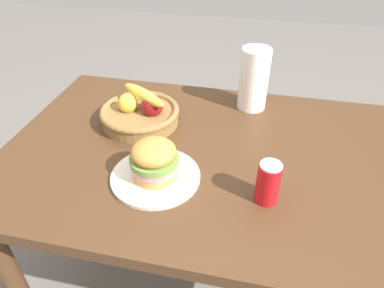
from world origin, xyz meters
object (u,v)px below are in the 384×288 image
object	(u,v)px
soda_can	(268,183)
paper_towel_roll	(254,79)
sandwich	(154,160)
plate	(156,176)
fruit_basket	(140,112)

from	to	relation	value
soda_can	paper_towel_roll	bearing A→B (deg)	99.24
sandwich	soda_can	world-z (taller)	sandwich
sandwich	plate	bearing A→B (deg)	90.00
soda_can	paper_towel_roll	xyz separation A→B (m)	(-0.08, 0.51, 0.06)
sandwich	paper_towel_roll	size ratio (longest dim) A/B	0.60
plate	soda_can	size ratio (longest dim) A/B	2.14
soda_can	paper_towel_roll	size ratio (longest dim) A/B	0.53
paper_towel_roll	soda_can	bearing A→B (deg)	-80.76
sandwich	paper_towel_roll	distance (m)	0.55
fruit_basket	soda_can	bearing A→B (deg)	-32.61
sandwich	fruit_basket	size ratio (longest dim) A/B	0.50
plate	sandwich	bearing A→B (deg)	-90.00
soda_can	fruit_basket	xyz separation A→B (m)	(-0.47, 0.30, -0.02)
soda_can	sandwich	bearing A→B (deg)	176.87
plate	soda_can	xyz separation A→B (m)	(0.33, -0.02, 0.06)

